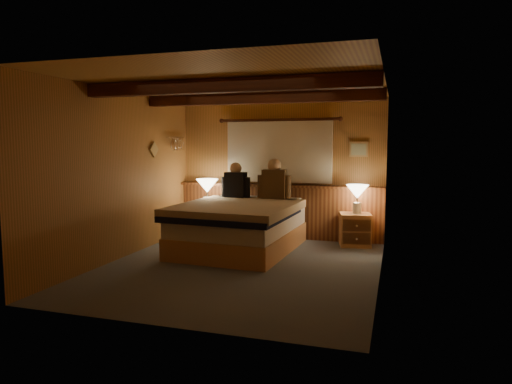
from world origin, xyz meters
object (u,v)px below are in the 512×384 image
at_px(nightstand_left, 208,223).
at_px(lamp_left, 207,188).
at_px(bed, 239,226).
at_px(nightstand_right, 355,230).
at_px(person_right, 274,182).
at_px(person_left, 236,183).
at_px(duffel_bag, 201,230).
at_px(lamp_right, 357,193).

distance_m(nightstand_left, lamp_left, 0.62).
height_order(bed, nightstand_left, bed).
distance_m(nightstand_left, nightstand_right, 2.52).
relative_size(bed, nightstand_right, 4.01).
bearing_deg(bed, person_right, 69.33).
bearing_deg(person_right, person_left, -179.94).
distance_m(lamp_left, duffel_bag, 0.75).
distance_m(person_left, duffel_bag, 1.02).
bearing_deg(lamp_left, lamp_right, 2.69).
bearing_deg(nightstand_right, duffel_bag, 173.56).
xyz_separation_m(nightstand_right, lamp_left, (-2.53, -0.12, 0.62)).
height_order(lamp_left, lamp_right, lamp_left).
bearing_deg(bed, lamp_right, 29.75).
height_order(person_right, duffel_bag, person_right).
height_order(lamp_left, duffel_bag, lamp_left).
height_order(nightstand_left, nightstand_right, nightstand_left).
height_order(nightstand_left, person_right, person_right).
distance_m(bed, nightstand_left, 1.11).
bearing_deg(person_right, nightstand_right, -0.71).
relative_size(nightstand_right, duffel_bag, 1.01).
distance_m(nightstand_left, person_left, 0.87).
bearing_deg(lamp_left, person_right, 2.31).
bearing_deg(nightstand_right, lamp_left, 170.65).
distance_m(nightstand_left, lamp_right, 2.61).
bearing_deg(person_right, bed, -117.53).
xyz_separation_m(bed, person_left, (-0.32, 0.74, 0.59)).
bearing_deg(duffel_bag, person_left, -3.11).
bearing_deg(lamp_left, bed, -40.75).
relative_size(nightstand_right, lamp_right, 1.21).
xyz_separation_m(nightstand_right, person_right, (-1.33, -0.07, 0.74)).
bearing_deg(lamp_left, person_left, 0.49).
xyz_separation_m(bed, person_right, (0.34, 0.78, 0.62)).
height_order(bed, person_left, person_left).
distance_m(lamp_left, lamp_right, 2.55).
xyz_separation_m(nightstand_left, lamp_right, (2.54, 0.13, 0.58)).
xyz_separation_m(nightstand_left, nightstand_right, (2.51, 0.13, -0.00)).
bearing_deg(bed, nightstand_right, 29.99).
distance_m(nightstand_right, person_right, 1.53).
bearing_deg(lamp_left, nightstand_right, 2.65).
xyz_separation_m(nightstand_right, duffel_bag, (-2.59, -0.25, -0.11)).
relative_size(nightstand_right, person_left, 0.90).
bearing_deg(nightstand_right, person_right, 170.96).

